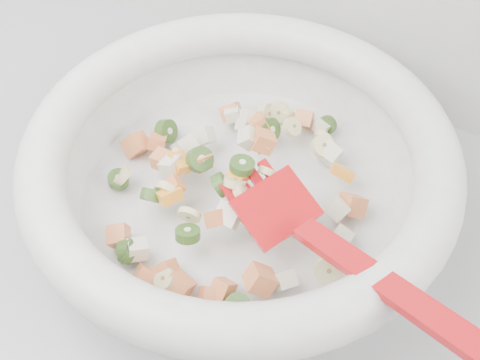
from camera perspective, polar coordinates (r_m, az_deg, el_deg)
The scene contains 1 object.
mixing_bowl at distance 0.61m, azimuth 0.01°, elevation 0.96°, with size 0.52×0.44×0.16m.
Camera 1 is at (0.22, 1.13, 1.43)m, focal length 45.00 mm.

